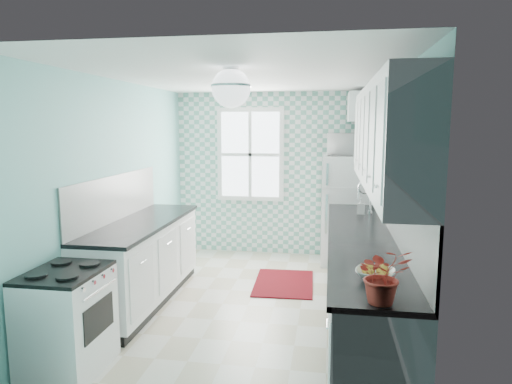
% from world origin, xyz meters
% --- Properties ---
extents(floor, '(3.00, 4.40, 0.02)m').
position_xyz_m(floor, '(0.00, 0.00, -0.01)').
color(floor, beige).
rests_on(floor, ground).
extents(ceiling, '(3.00, 4.40, 0.02)m').
position_xyz_m(ceiling, '(0.00, 0.00, 2.51)').
color(ceiling, white).
rests_on(ceiling, wall_back).
extents(wall_back, '(3.00, 0.02, 2.50)m').
position_xyz_m(wall_back, '(0.00, 2.21, 1.25)').
color(wall_back, '#7CCAC5').
rests_on(wall_back, floor).
extents(wall_front, '(3.00, 0.02, 2.50)m').
position_xyz_m(wall_front, '(0.00, -2.21, 1.25)').
color(wall_front, '#7CCAC5').
rests_on(wall_front, floor).
extents(wall_left, '(0.02, 4.40, 2.50)m').
position_xyz_m(wall_left, '(-1.51, 0.00, 1.25)').
color(wall_left, '#7CCAC5').
rests_on(wall_left, floor).
extents(wall_right, '(0.02, 4.40, 2.50)m').
position_xyz_m(wall_right, '(1.51, 0.00, 1.25)').
color(wall_right, '#7CCAC5').
rests_on(wall_right, floor).
extents(accent_wall, '(3.00, 0.01, 2.50)m').
position_xyz_m(accent_wall, '(0.00, 2.19, 1.25)').
color(accent_wall, '#6AAD9A').
rests_on(accent_wall, wall_back).
extents(window, '(1.04, 0.05, 1.44)m').
position_xyz_m(window, '(-0.35, 2.16, 1.55)').
color(window, white).
rests_on(window, wall_back).
extents(backsplash_right, '(0.02, 3.60, 0.51)m').
position_xyz_m(backsplash_right, '(1.49, -0.40, 1.20)').
color(backsplash_right, white).
rests_on(backsplash_right, wall_right).
extents(backsplash_left, '(0.02, 2.15, 0.51)m').
position_xyz_m(backsplash_left, '(-1.49, -0.07, 1.20)').
color(backsplash_left, white).
rests_on(backsplash_left, wall_left).
extents(upper_cabinets_right, '(0.33, 3.20, 0.90)m').
position_xyz_m(upper_cabinets_right, '(1.33, -0.60, 1.90)').
color(upper_cabinets_right, white).
rests_on(upper_cabinets_right, wall_right).
extents(upper_cabinet_fridge, '(0.40, 0.74, 0.40)m').
position_xyz_m(upper_cabinet_fridge, '(1.30, 1.83, 2.25)').
color(upper_cabinet_fridge, white).
rests_on(upper_cabinet_fridge, wall_right).
extents(ceiling_light, '(0.34, 0.34, 0.35)m').
position_xyz_m(ceiling_light, '(0.00, -0.80, 2.32)').
color(ceiling_light, silver).
rests_on(ceiling_light, ceiling).
extents(base_cabinets_right, '(0.60, 3.60, 0.90)m').
position_xyz_m(base_cabinets_right, '(1.20, -0.40, 0.45)').
color(base_cabinets_right, white).
rests_on(base_cabinets_right, floor).
extents(countertop_right, '(0.63, 3.60, 0.04)m').
position_xyz_m(countertop_right, '(1.19, -0.40, 0.92)').
color(countertop_right, black).
rests_on(countertop_right, base_cabinets_right).
extents(base_cabinets_left, '(0.60, 2.15, 0.90)m').
position_xyz_m(base_cabinets_left, '(-1.20, -0.07, 0.45)').
color(base_cabinets_left, white).
rests_on(base_cabinets_left, floor).
extents(countertop_left, '(0.63, 2.15, 0.04)m').
position_xyz_m(countertop_left, '(-1.19, -0.07, 0.92)').
color(countertop_left, black).
rests_on(countertop_left, base_cabinets_left).
extents(fridge, '(0.69, 0.68, 1.57)m').
position_xyz_m(fridge, '(1.11, 1.80, 0.79)').
color(fridge, white).
rests_on(fridge, floor).
extents(stove, '(0.56, 0.70, 0.84)m').
position_xyz_m(stove, '(-1.20, -1.58, 0.44)').
color(stove, white).
rests_on(stove, floor).
extents(sink, '(0.43, 0.36, 0.53)m').
position_xyz_m(sink, '(1.20, 0.70, 0.93)').
color(sink, silver).
rests_on(sink, countertop_right).
extents(rug, '(0.77, 1.07, 0.02)m').
position_xyz_m(rug, '(0.33, 0.77, 0.01)').
color(rug, maroon).
rests_on(rug, floor).
extents(dish_towel, '(0.08, 0.20, 0.32)m').
position_xyz_m(dish_towel, '(0.89, 0.73, 0.48)').
color(dish_towel, '#59A896').
rests_on(dish_towel, base_cabinets_right).
extents(fruit_bowl, '(0.32, 0.32, 0.07)m').
position_xyz_m(fruit_bowl, '(1.20, -1.64, 0.97)').
color(fruit_bowl, white).
rests_on(fruit_bowl, countertop_right).
extents(potted_plant, '(0.37, 0.34, 0.35)m').
position_xyz_m(potted_plant, '(1.20, -2.09, 1.11)').
color(potted_plant, '#A2291D').
rests_on(potted_plant, countertop_right).
extents(soap_bottle, '(0.10, 0.10, 0.20)m').
position_xyz_m(soap_bottle, '(1.25, 0.74, 1.04)').
color(soap_bottle, '#8FADBE').
rests_on(soap_bottle, countertop_right).
extents(microwave, '(0.57, 0.39, 0.31)m').
position_xyz_m(microwave, '(1.11, 1.80, 1.73)').
color(microwave, white).
rests_on(microwave, fridge).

